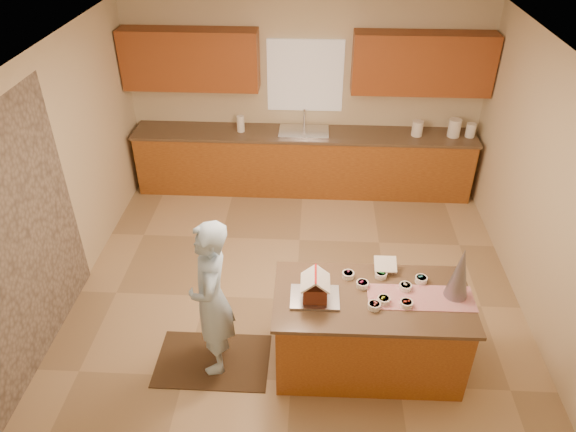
# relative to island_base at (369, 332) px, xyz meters

# --- Properties ---
(floor) EXTENTS (5.50, 5.50, 0.00)m
(floor) POSITION_rel_island_base_xyz_m (-0.72, 0.87, -0.42)
(floor) COLOR tan
(floor) RESTS_ON ground
(ceiling) EXTENTS (5.50, 5.50, 0.00)m
(ceiling) POSITION_rel_island_base_xyz_m (-0.72, 0.87, 2.28)
(ceiling) COLOR silver
(ceiling) RESTS_ON floor
(wall_back) EXTENTS (5.50, 5.50, 0.00)m
(wall_back) POSITION_rel_island_base_xyz_m (-0.72, 3.62, 0.93)
(wall_back) COLOR beige
(wall_back) RESTS_ON floor
(wall_left) EXTENTS (5.50, 5.50, 0.00)m
(wall_left) POSITION_rel_island_base_xyz_m (-3.22, 0.87, 0.93)
(wall_left) COLOR beige
(wall_left) RESTS_ON floor
(wall_right) EXTENTS (5.50, 5.50, 0.00)m
(wall_right) POSITION_rel_island_base_xyz_m (1.78, 0.87, 0.93)
(wall_right) COLOR beige
(wall_right) RESTS_ON floor
(stone_accent) EXTENTS (0.00, 2.50, 2.50)m
(stone_accent) POSITION_rel_island_base_xyz_m (-3.20, 0.07, 0.83)
(stone_accent) COLOR gray
(stone_accent) RESTS_ON wall_left
(window_curtain) EXTENTS (1.05, 0.03, 1.00)m
(window_curtain) POSITION_rel_island_base_xyz_m (-0.72, 3.59, 1.23)
(window_curtain) COLOR white
(window_curtain) RESTS_ON wall_back
(back_counter_base) EXTENTS (4.80, 0.60, 0.88)m
(back_counter_base) POSITION_rel_island_base_xyz_m (-0.72, 3.32, 0.02)
(back_counter_base) COLOR #99591F
(back_counter_base) RESTS_ON floor
(back_counter_top) EXTENTS (4.85, 0.63, 0.04)m
(back_counter_top) POSITION_rel_island_base_xyz_m (-0.72, 3.32, 0.48)
(back_counter_top) COLOR brown
(back_counter_top) RESTS_ON back_counter_base
(upper_cabinet_left) EXTENTS (1.85, 0.35, 0.80)m
(upper_cabinet_left) POSITION_rel_island_base_xyz_m (-2.27, 3.44, 1.48)
(upper_cabinet_left) COLOR brown
(upper_cabinet_left) RESTS_ON wall_back
(upper_cabinet_right) EXTENTS (1.85, 0.35, 0.80)m
(upper_cabinet_right) POSITION_rel_island_base_xyz_m (0.83, 3.44, 1.48)
(upper_cabinet_right) COLOR brown
(upper_cabinet_right) RESTS_ON wall_back
(sink) EXTENTS (0.70, 0.45, 0.12)m
(sink) POSITION_rel_island_base_xyz_m (-0.72, 3.32, 0.47)
(sink) COLOR silver
(sink) RESTS_ON back_counter_top
(faucet) EXTENTS (0.03, 0.03, 0.28)m
(faucet) POSITION_rel_island_base_xyz_m (-0.72, 3.50, 0.64)
(faucet) COLOR silver
(faucet) RESTS_ON back_counter_top
(island_base) EXTENTS (1.72, 0.88, 0.84)m
(island_base) POSITION_rel_island_base_xyz_m (0.00, 0.00, 0.00)
(island_base) COLOR #99591F
(island_base) RESTS_ON floor
(island_top) EXTENTS (1.80, 0.95, 0.04)m
(island_top) POSITION_rel_island_base_xyz_m (0.00, 0.00, 0.44)
(island_top) COLOR brown
(island_top) RESTS_ON island_base
(table_runner) EXTENTS (0.95, 0.35, 0.01)m
(table_runner) POSITION_rel_island_base_xyz_m (0.43, 0.00, 0.46)
(table_runner) COLOR maroon
(table_runner) RESTS_ON island_top
(baking_tray) EXTENTS (0.44, 0.33, 0.02)m
(baking_tray) POSITION_rel_island_base_xyz_m (-0.52, -0.05, 0.47)
(baking_tray) COLOR silver
(baking_tray) RESTS_ON island_top
(cookbook) EXTENTS (0.21, 0.17, 0.09)m
(cookbook) POSITION_rel_island_base_xyz_m (0.14, 0.36, 0.54)
(cookbook) COLOR white
(cookbook) RESTS_ON island_top
(tinsel_tree) EXTENTS (0.21, 0.21, 0.52)m
(tinsel_tree) POSITION_rel_island_base_xyz_m (0.74, 0.06, 0.72)
(tinsel_tree) COLOR #9E9EAA
(tinsel_tree) RESTS_ON island_top
(rug) EXTENTS (1.11, 0.72, 0.01)m
(rug) POSITION_rel_island_base_xyz_m (-1.51, -0.06, -0.41)
(rug) COLOR black
(rug) RESTS_ON floor
(boy) EXTENTS (0.46, 0.64, 1.63)m
(boy) POSITION_rel_island_base_xyz_m (-1.46, -0.06, 0.41)
(boy) COLOR #ADD2F5
(boy) RESTS_ON rug
(canister_a) EXTENTS (0.15, 0.15, 0.21)m
(canister_a) POSITION_rel_island_base_xyz_m (0.86, 3.32, 0.61)
(canister_a) COLOR white
(canister_a) RESTS_ON back_counter_top
(canister_b) EXTENTS (0.17, 0.17, 0.25)m
(canister_b) POSITION_rel_island_base_xyz_m (1.36, 3.32, 0.63)
(canister_b) COLOR white
(canister_b) RESTS_ON back_counter_top
(canister_c) EXTENTS (0.14, 0.14, 0.19)m
(canister_c) POSITION_rel_island_base_xyz_m (1.59, 3.32, 0.60)
(canister_c) COLOR white
(canister_c) RESTS_ON back_counter_top
(paper_towel) EXTENTS (0.11, 0.11, 0.23)m
(paper_towel) POSITION_rel_island_base_xyz_m (-1.62, 3.32, 0.62)
(paper_towel) COLOR white
(paper_towel) RESTS_ON back_counter_top
(gingerbread_house) EXTENTS (0.26, 0.27, 0.27)m
(gingerbread_house) POSITION_rel_island_base_xyz_m (-0.52, -0.05, 0.58)
(gingerbread_house) COLOR #5E2D18
(gingerbread_house) RESTS_ON baking_tray
(candy_bowls) EXTENTS (0.79, 0.54, 0.05)m
(candy_bowls) POSITION_rel_island_base_xyz_m (0.12, 0.09, 0.48)
(candy_bowls) COLOR #A2366C
(candy_bowls) RESTS_ON island_top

